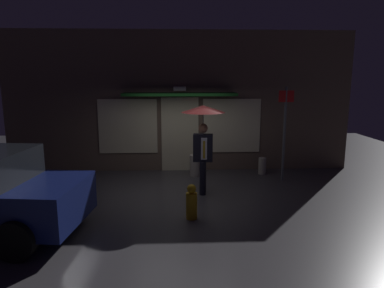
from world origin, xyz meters
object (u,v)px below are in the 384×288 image
street_sign_post (285,128)px  sidewalk_bollard (195,166)px  person_with_umbrella (203,128)px  fire_hydrant (192,203)px  sidewalk_bollard_2 (262,166)px

street_sign_post → sidewalk_bollard: 2.68m
person_with_umbrella → sidewalk_bollard: 2.01m
person_with_umbrella → fire_hydrant: bearing=-96.3°
fire_hydrant → person_with_umbrella: bearing=77.5°
sidewalk_bollard_2 → street_sign_post: bearing=-58.9°
sidewalk_bollard_2 → sidewalk_bollard: bearing=-176.3°
person_with_umbrella → sidewalk_bollard_2: 2.84m
person_with_umbrella → sidewalk_bollard_2: size_ratio=4.45×
street_sign_post → sidewalk_bollard_2: street_sign_post is taller
street_sign_post → fire_hydrant: 3.79m
sidewalk_bollard → fire_hydrant: size_ratio=0.86×
sidewalk_bollard_2 → fire_hydrant: fire_hydrant is taller
sidewalk_bollard → street_sign_post: bearing=-12.5°
street_sign_post → fire_hydrant: size_ratio=3.58×
street_sign_post → fire_hydrant: bearing=-135.7°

